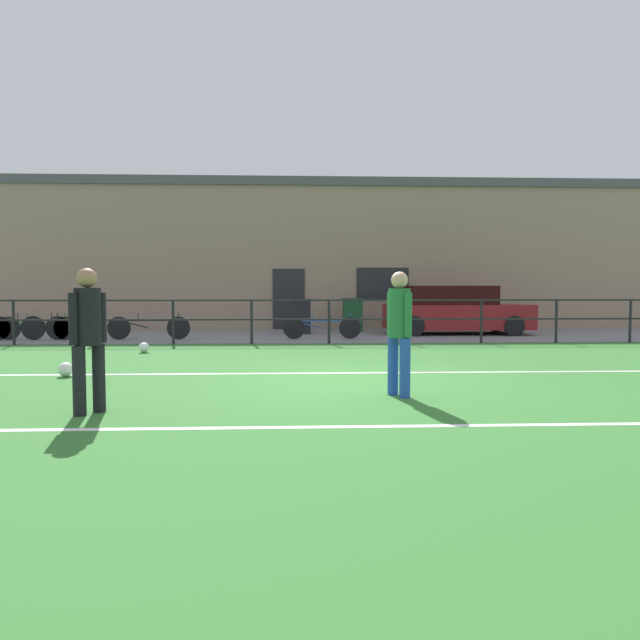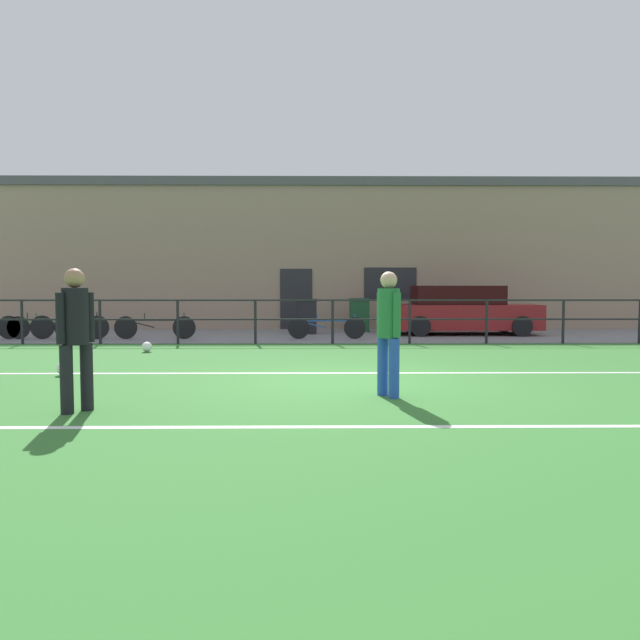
# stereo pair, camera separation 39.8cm
# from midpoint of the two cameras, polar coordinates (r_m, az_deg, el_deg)

# --- Properties ---
(ground) EXTENTS (60.00, 44.00, 0.04)m
(ground) POSITION_cam_midpoint_polar(r_m,az_deg,el_deg) (9.03, 1.87, -6.17)
(ground) COLOR #33702D
(field_line_touchline) EXTENTS (36.00, 0.11, 0.00)m
(field_line_touchline) POSITION_cam_midpoint_polar(r_m,az_deg,el_deg) (9.86, 1.50, -5.25)
(field_line_touchline) COLOR white
(field_line_touchline) RESTS_ON ground
(field_line_hash) EXTENTS (36.00, 0.11, 0.00)m
(field_line_hash) POSITION_cam_midpoint_polar(r_m,az_deg,el_deg) (6.15, 3.98, -10.44)
(field_line_hash) COLOR white
(field_line_hash) RESTS_ON ground
(pavement_strip) EXTENTS (48.00, 5.00, 0.02)m
(pavement_strip) POSITION_cam_midpoint_polar(r_m,az_deg,el_deg) (17.46, -0.24, -1.53)
(pavement_strip) COLOR slate
(pavement_strip) RESTS_ON ground
(perimeter_fence) EXTENTS (36.07, 0.07, 1.15)m
(perimeter_fence) POSITION_cam_midpoint_polar(r_m,az_deg,el_deg) (14.92, 0.14, 0.51)
(perimeter_fence) COLOR black
(perimeter_fence) RESTS_ON ground
(clubhouse_facade) EXTENTS (28.00, 2.56, 5.24)m
(clubhouse_facade) POSITION_cam_midpoint_polar(r_m,az_deg,el_deg) (21.13, -0.63, 6.41)
(clubhouse_facade) COLOR gray
(clubhouse_facade) RESTS_ON ground
(player_goalkeeper) EXTENTS (0.32, 0.38, 1.67)m
(player_goalkeeper) POSITION_cam_midpoint_polar(r_m,az_deg,el_deg) (7.19, -23.41, -1.05)
(player_goalkeeper) COLOR black
(player_goalkeeper) RESTS_ON ground
(player_striker) EXTENTS (0.29, 0.41, 1.66)m
(player_striker) POSITION_cam_midpoint_polar(r_m,az_deg,el_deg) (7.72, 6.37, -0.57)
(player_striker) COLOR blue
(player_striker) RESTS_ON ground
(soccer_ball_match) EXTENTS (0.23, 0.23, 0.23)m
(soccer_ball_match) POSITION_cam_midpoint_polar(r_m,az_deg,el_deg) (13.55, -17.80, -2.60)
(soccer_ball_match) COLOR white
(soccer_ball_match) RESTS_ON ground
(soccer_ball_spare) EXTENTS (0.24, 0.24, 0.24)m
(soccer_ball_spare) POSITION_cam_midpoint_polar(r_m,az_deg,el_deg) (10.40, -24.84, -4.45)
(soccer_ball_spare) COLOR white
(soccer_ball_spare) RESTS_ON ground
(parked_car_red) EXTENTS (4.40, 1.81, 1.49)m
(parked_car_red) POSITION_cam_midpoint_polar(r_m,az_deg,el_deg) (18.29, 12.58, 0.88)
(parked_car_red) COLOR maroon
(parked_car_red) RESTS_ON pavement_strip
(bicycle_parked_0) EXTENTS (2.24, 0.04, 0.75)m
(bicycle_parked_0) POSITION_cam_midpoint_polar(r_m,az_deg,el_deg) (17.79, -27.44, -0.66)
(bicycle_parked_0) COLOR black
(bicycle_parked_0) RESTS_ON pavement_strip
(bicycle_parked_1) EXTENTS (2.18, 0.04, 0.71)m
(bicycle_parked_1) POSITION_cam_midpoint_polar(r_m,az_deg,el_deg) (16.13, -0.52, -0.74)
(bicycle_parked_1) COLOR black
(bicycle_parked_1) RESTS_ON pavement_strip
(bicycle_parked_2) EXTENTS (2.19, 0.04, 0.75)m
(bicycle_parked_2) POSITION_cam_midpoint_polar(r_m,az_deg,el_deg) (17.43, -24.78, -0.66)
(bicycle_parked_2) COLOR black
(bicycle_parked_2) RESTS_ON pavement_strip
(bicycle_parked_3) EXTENTS (2.16, 0.04, 0.74)m
(bicycle_parked_3) POSITION_cam_midpoint_polar(r_m,az_deg,el_deg) (17.69, -26.75, -0.69)
(bicycle_parked_3) COLOR black
(bicycle_parked_3) RESTS_ON pavement_strip
(bicycle_parked_4) EXTENTS (2.26, 0.04, 0.74)m
(bicycle_parked_4) POSITION_cam_midpoint_polar(r_m,az_deg,el_deg) (16.67, -17.23, -0.71)
(bicycle_parked_4) COLOR black
(bicycle_parked_4) RESTS_ON pavement_strip
(trash_bin_0) EXTENTS (0.67, 0.57, 1.09)m
(trash_bin_0) POSITION_cam_midpoint_polar(r_m,az_deg,el_deg) (17.92, -2.59, 0.38)
(trash_bin_0) COLOR black
(trash_bin_0) RESTS_ON pavement_strip
(trash_bin_1) EXTENTS (0.65, 0.55, 1.09)m
(trash_bin_1) POSITION_cam_midpoint_polar(r_m,az_deg,el_deg) (18.80, 2.63, 0.51)
(trash_bin_1) COLOR #194C28
(trash_bin_1) RESTS_ON pavement_strip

